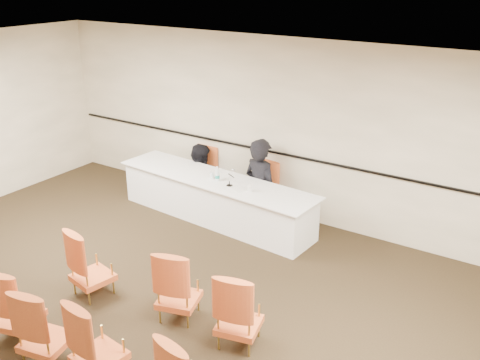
# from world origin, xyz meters

# --- Properties ---
(floor) EXTENTS (10.00, 10.00, 0.00)m
(floor) POSITION_xyz_m (0.00, 0.00, 0.00)
(floor) COLOR black
(floor) RESTS_ON ground
(ceiling) EXTENTS (10.00, 10.00, 0.00)m
(ceiling) POSITION_xyz_m (0.00, 0.00, 3.00)
(ceiling) COLOR white
(ceiling) RESTS_ON ground
(wall_back) EXTENTS (10.00, 0.04, 3.00)m
(wall_back) POSITION_xyz_m (0.00, 4.00, 1.50)
(wall_back) COLOR #B9AE91
(wall_back) RESTS_ON ground
(wall_rail) EXTENTS (9.80, 0.04, 0.03)m
(wall_rail) POSITION_xyz_m (0.00, 3.96, 1.10)
(wall_rail) COLOR black
(wall_rail) RESTS_ON wall_back
(panel_table) EXTENTS (3.74, 1.12, 0.74)m
(panel_table) POSITION_xyz_m (-1.10, 3.18, 0.37)
(panel_table) COLOR white
(panel_table) RESTS_ON ground
(panelist_main) EXTENTS (0.79, 0.62, 1.92)m
(panelist_main) POSITION_xyz_m (-0.51, 3.69, 0.43)
(panelist_main) COLOR black
(panelist_main) RESTS_ON ground
(panelist_main_chair) EXTENTS (0.53, 0.53, 0.95)m
(panelist_main_chair) POSITION_xyz_m (-0.51, 3.69, 0.47)
(panelist_main_chair) COLOR #C14322
(panelist_main_chair) RESTS_ON ground
(panelist_second) EXTENTS (0.95, 0.85, 1.60)m
(panelist_second) POSITION_xyz_m (-1.86, 3.79, 0.23)
(panelist_second) COLOR black
(panelist_second) RESTS_ON ground
(panelist_second_chair) EXTENTS (0.53, 0.53, 0.95)m
(panelist_second_chair) POSITION_xyz_m (-1.86, 3.79, 0.47)
(panelist_second_chair) COLOR #C14322
(panelist_second_chair) RESTS_ON ground
(papers) EXTENTS (0.36, 0.31, 0.00)m
(papers) POSITION_xyz_m (-0.52, 3.03, 0.74)
(papers) COLOR white
(papers) RESTS_ON panel_table
(microphone) EXTENTS (0.11, 0.19, 0.25)m
(microphone) POSITION_xyz_m (-0.72, 3.05, 0.86)
(microphone) COLOR black
(microphone) RESTS_ON panel_table
(water_bottle) EXTENTS (0.08, 0.08, 0.24)m
(water_bottle) POSITION_xyz_m (-1.01, 3.13, 0.86)
(water_bottle) COLOR teal
(water_bottle) RESTS_ON panel_table
(drinking_glass) EXTENTS (0.08, 0.08, 0.10)m
(drinking_glass) POSITION_xyz_m (-1.15, 3.16, 0.79)
(drinking_glass) COLOR white
(drinking_glass) RESTS_ON panel_table
(coffee_cup) EXTENTS (0.10, 0.10, 0.12)m
(coffee_cup) POSITION_xyz_m (-0.32, 3.03, 0.80)
(coffee_cup) COLOR white
(coffee_cup) RESTS_ON panel_table
(aud_chair_front_left) EXTENTS (0.59, 0.59, 0.95)m
(aud_chair_front_left) POSITION_xyz_m (-1.13, 0.49, 0.47)
(aud_chair_front_left) COLOR #C14322
(aud_chair_front_left) RESTS_ON ground
(aud_chair_front_mid) EXTENTS (0.62, 0.62, 0.95)m
(aud_chair_front_mid) POSITION_xyz_m (0.12, 0.72, 0.47)
(aud_chair_front_mid) COLOR #C14322
(aud_chair_front_mid) RESTS_ON ground
(aud_chair_front_right) EXTENTS (0.60, 0.60, 0.95)m
(aud_chair_front_right) POSITION_xyz_m (1.00, 0.71, 0.47)
(aud_chair_front_right) COLOR #C14322
(aud_chair_front_right) RESTS_ON ground
(aud_chair_back_left) EXTENTS (0.62, 0.62, 0.95)m
(aud_chair_back_left) POSITION_xyz_m (-1.17, -0.59, 0.47)
(aud_chair_back_left) COLOR #C14322
(aud_chair_back_left) RESTS_ON ground
(aud_chair_back_mid) EXTENTS (0.55, 0.55, 0.95)m
(aud_chair_back_mid) POSITION_xyz_m (0.08, -0.53, 0.47)
(aud_chair_back_mid) COLOR #C14322
(aud_chair_back_mid) RESTS_ON ground
(aud_chair_extra) EXTENTS (0.59, 0.59, 0.95)m
(aud_chair_extra) POSITION_xyz_m (-0.57, -0.67, 0.47)
(aud_chair_extra) COLOR #C14322
(aud_chair_extra) RESTS_ON ground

